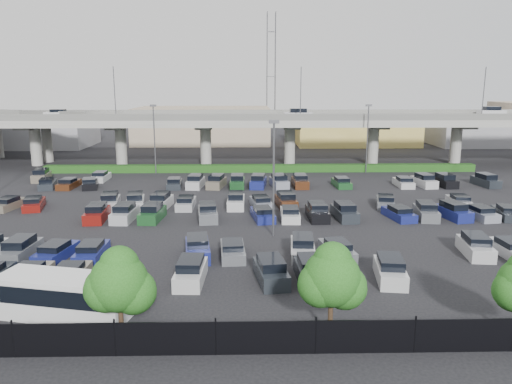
% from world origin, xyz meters
% --- Properties ---
extents(ground, '(280.00, 280.00, 0.00)m').
position_xyz_m(ground, '(0.00, 0.00, 0.00)').
color(ground, black).
extents(overpass, '(150.00, 13.00, 15.80)m').
position_xyz_m(overpass, '(-0.17, 32.01, 6.97)').
color(overpass, gray).
rests_on(overpass, ground).
extents(hedge, '(66.00, 1.60, 1.10)m').
position_xyz_m(hedge, '(0.00, 25.00, 0.55)').
color(hedge, '#164313').
rests_on(hedge, ground).
extents(fence, '(70.00, 0.10, 2.00)m').
position_xyz_m(fence, '(-0.05, -28.00, 0.90)').
color(fence, black).
rests_on(fence, ground).
extents(tree_row, '(65.07, 3.66, 5.94)m').
position_xyz_m(tree_row, '(0.70, -26.53, 3.52)').
color(tree_row, '#332316').
rests_on(tree_row, ground).
extents(shuttle_bus, '(8.15, 4.33, 2.49)m').
position_xyz_m(shuttle_bus, '(-13.02, -23.54, 1.36)').
color(shuttle_bus, silver).
rests_on(shuttle_bus, ground).
extents(parked_cars, '(62.99, 41.64, 1.67)m').
position_xyz_m(parked_cars, '(-1.03, -3.39, 0.65)').
color(parked_cars, silver).
rests_on(parked_cars, ground).
extents(light_poles, '(66.90, 48.38, 10.30)m').
position_xyz_m(light_poles, '(-4.13, 2.00, 6.24)').
color(light_poles, '#515256').
rests_on(light_poles, ground).
extents(distant_buildings, '(138.00, 24.00, 9.00)m').
position_xyz_m(distant_buildings, '(12.38, 61.81, 3.74)').
color(distant_buildings, gray).
rests_on(distant_buildings, ground).
extents(comm_tower, '(2.40, 2.40, 30.00)m').
position_xyz_m(comm_tower, '(4.00, 74.00, 15.61)').
color(comm_tower, '#515256').
rests_on(comm_tower, ground).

